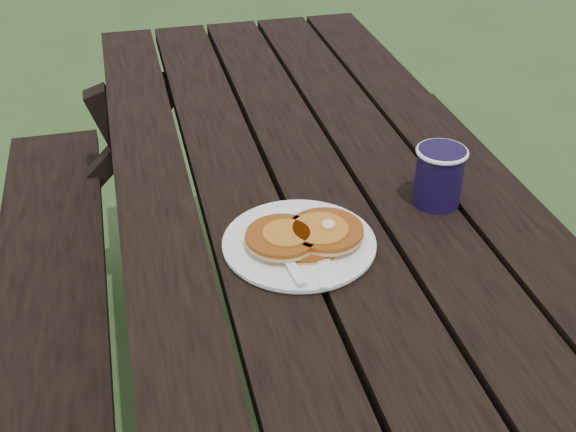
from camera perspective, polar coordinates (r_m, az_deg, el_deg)
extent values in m
plane|color=#2E481E|center=(1.90, 1.41, -16.41)|extent=(60.00, 60.00, 0.00)
cube|color=black|center=(1.42, 1.81, 2.79)|extent=(0.75, 1.80, 0.04)
cube|color=black|center=(1.57, -18.54, -9.29)|extent=(0.25, 1.80, 0.04)
cube|color=black|center=(1.79, 19.01, -3.38)|extent=(0.25, 1.80, 0.04)
cylinder|color=white|center=(1.20, 0.89, -2.22)|extent=(0.30, 0.30, 0.01)
cylinder|color=#964510|center=(1.19, 1.25, -1.91)|extent=(0.12, 0.12, 0.01)
cylinder|color=#964510|center=(1.18, -0.49, -1.65)|extent=(0.12, 0.12, 0.01)
cylinder|color=#964510|center=(1.19, 3.01, -1.16)|extent=(0.12, 0.12, 0.01)
cylinder|color=#A45D17|center=(1.19, 2.58, -0.94)|extent=(0.09, 0.09, 0.00)
ellipsoid|color=#F4E59E|center=(1.19, 3.20, -0.66)|extent=(0.02, 0.02, 0.01)
cube|color=white|center=(1.17, 2.81, -2.93)|extent=(0.06, 0.18, 0.00)
cylinder|color=black|center=(1.31, 11.84, 3.07)|extent=(0.08, 0.08, 0.11)
torus|color=white|center=(1.29, 12.10, 5.00)|extent=(0.09, 0.09, 0.01)
cylinder|color=black|center=(1.29, 12.09, 4.92)|extent=(0.07, 0.07, 0.01)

